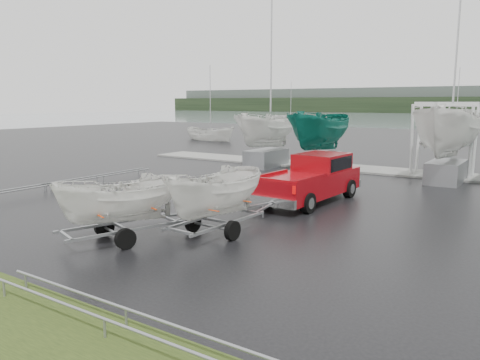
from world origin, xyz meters
TOP-DOWN VIEW (x-y plane):
  - ground_plane at (0.00, 0.00)m, footprint 120.00×120.00m
  - dock at (0.00, 13.00)m, footprint 30.00×3.00m
  - pickup_truck at (2.09, 3.00)m, footprint 2.41×5.92m
  - trailer_hitched at (1.73, -3.39)m, footprint 1.81×3.66m
  - trailer_parked at (-0.19, -5.58)m, footprint 2.30×3.79m
  - boat_hoist at (5.27, 13.00)m, footprint 3.30×2.18m
  - keelboat_0 at (-4.94, 11.00)m, footprint 2.33×3.20m
  - keelboat_1 at (-1.33, 11.20)m, footprint 2.46×3.20m
  - keelboat_2 at (5.86, 11.00)m, footprint 2.86×3.20m
  - mast_rack_0 at (-9.00, 1.00)m, footprint 0.56×6.50m
  - mast_rack_2 at (4.00, -9.50)m, footprint 7.00×0.56m
  - moored_boat_0 at (-20.73, 25.87)m, footprint 2.75×2.69m
  - moored_boat_1 at (0.86, 44.39)m, footprint 3.16×3.19m
  - moored_boat_4 at (-32.14, 66.40)m, footprint 3.62×3.64m

SIDE VIEW (x-z plane):
  - ground_plane at x=0.00m, z-range 0.00..0.00m
  - moored_boat_4 at x=-32.14m, z-range -5.70..5.71m
  - moored_boat_0 at x=-20.73m, z-range -5.63..5.64m
  - moored_boat_1 at x=0.86m, z-range -5.57..5.58m
  - dock at x=0.00m, z-range -0.01..0.11m
  - mast_rack_0 at x=-9.00m, z-range 0.32..0.38m
  - mast_rack_2 at x=4.00m, z-range 0.32..0.38m
  - pickup_truck at x=2.09m, z-range 0.04..1.98m
  - trailer_parked at x=-0.19m, z-range 0.20..4.57m
  - trailer_hitched at x=1.73m, z-range 0.21..4.91m
  - boat_hoist at x=5.27m, z-range 0.61..4.73m
  - keelboat_0 at x=-4.94m, z-range -1.56..8.93m
  - keelboat_1 at x=-1.33m, z-range 0.09..7.74m
  - keelboat_2 at x=5.86m, z-range -0.97..10.08m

